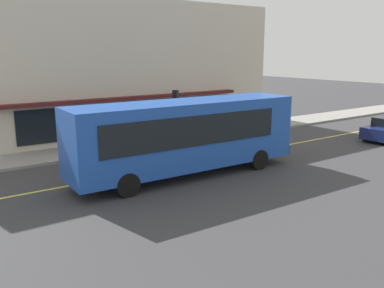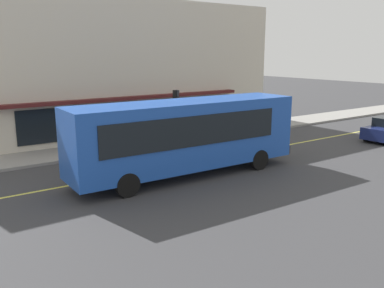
{
  "view_description": "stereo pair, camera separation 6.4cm",
  "coord_description": "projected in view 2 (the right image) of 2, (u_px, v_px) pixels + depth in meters",
  "views": [
    {
      "loc": [
        -12.65,
        -16.83,
        5.65
      ],
      "look_at": [
        -2.28,
        -2.15,
        1.6
      ],
      "focal_mm": 38.17,
      "sensor_mm": 36.0,
      "label": 1
    },
    {
      "loc": [
        -12.59,
        -16.86,
        5.65
      ],
      "look_at": [
        -2.28,
        -2.15,
        1.6
      ],
      "focal_mm": 38.17,
      "sensor_mm": 36.0,
      "label": 2
    }
  ],
  "objects": [
    {
      "name": "ground",
      "position": [
        204.0,
        161.0,
        21.76
      ],
      "size": [
        120.0,
        120.0,
        0.0
      ],
      "primitive_type": "plane",
      "color": "#38383A"
    },
    {
      "name": "pedestrian_near_storefront",
      "position": [
        281.0,
        111.0,
        31.04
      ],
      "size": [
        0.34,
        0.34,
        1.83
      ],
      "color": "black",
      "rests_on": "sidewalk"
    },
    {
      "name": "sidewalk",
      "position": [
        154.0,
        141.0,
        26.06
      ],
      "size": [
        80.0,
        3.08,
        0.15
      ],
      "primitive_type": "cube",
      "color": "gray",
      "rests_on": "ground"
    },
    {
      "name": "storefront_building",
      "position": [
        94.0,
        68.0,
        30.61
      ],
      "size": [
        23.69,
        12.44,
        9.04
      ],
      "color": "beige",
      "rests_on": "ground"
    },
    {
      "name": "traffic_light",
      "position": [
        176.0,
        103.0,
        25.47
      ],
      "size": [
        0.3,
        0.52,
        3.2
      ],
      "color": "#2D2D33",
      "rests_on": "sidewalk"
    },
    {
      "name": "lane_centre_stripe",
      "position": [
        204.0,
        160.0,
        21.76
      ],
      "size": [
        36.0,
        0.16,
        0.01
      ],
      "primitive_type": "cube",
      "color": "#D8D14C",
      "rests_on": "ground"
    },
    {
      "name": "bus",
      "position": [
        187.0,
        134.0,
        18.72
      ],
      "size": [
        11.18,
        2.8,
        3.5
      ],
      "color": "#1E4CAD",
      "rests_on": "ground"
    }
  ]
}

